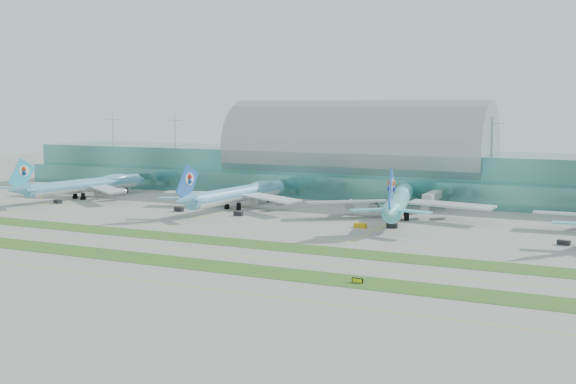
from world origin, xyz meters
The scene contains 19 objects.
ground centered at (0.00, 0.00, 0.00)m, with size 700.00×700.00×0.00m, color gray.
terminal centered at (0.01, 128.79, 14.23)m, with size 340.00×69.10×36.00m.
grass_strip_near centered at (0.00, -28.00, 0.04)m, with size 420.00×12.00×0.08m, color #2D591E.
grass_strip_far centered at (0.00, 2.00, 0.04)m, with size 420.00×12.00×0.08m, color #2D591E.
taxiline_a centered at (0.00, -48.00, 0.01)m, with size 420.00×0.35×0.01m, color yellow.
taxiline_b centered at (0.00, -14.00, 0.01)m, with size 420.00×0.35×0.01m, color yellow.
taxiline_c centered at (0.00, 18.00, 0.01)m, with size 420.00×0.35×0.01m, color yellow.
taxiline_d centered at (0.00, 40.00, 0.01)m, with size 420.00×0.35×0.01m, color yellow.
airliner_a centered at (-102.20, 64.12, 6.03)m, with size 61.27×70.51×19.56m.
airliner_b centered at (-26.62, 65.62, 6.12)m, with size 63.17×72.08×19.83m.
airliner_c centered at (38.20, 67.90, 6.53)m, with size 66.23×76.24×21.16m.
gse_a centered at (-121.35, 56.09, 0.81)m, with size 4.06×1.68×1.63m, color gold.
gse_b centered at (-101.66, 45.71, 0.75)m, with size 3.63×2.08×1.50m, color black.
gse_c centered at (-43.18, 48.09, 0.84)m, with size 3.81×1.72×1.68m, color black.
gse_d centered at (-17.11, 48.32, 0.78)m, with size 3.38×1.64×1.56m, color black.
gse_e centered at (32.43, 42.96, 0.75)m, with size 4.20×1.86×1.50m, color orange.
gse_f centered at (42.24, 46.82, 0.79)m, with size 3.56×1.93×1.59m, color black.
gse_g centered at (96.35, 39.99, 0.69)m, with size 3.60×1.68×1.38m, color black.
taxiway_sign_east centered at (57.46, -28.92, 0.60)m, with size 2.85×0.71×1.20m.
Camera 1 is at (112.28, -181.79, 40.46)m, focal length 45.00 mm.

